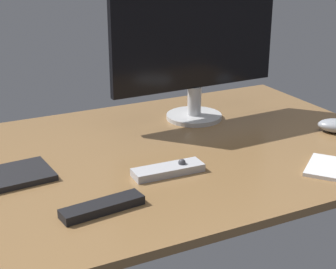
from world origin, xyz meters
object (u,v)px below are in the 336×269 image
media_remote (169,170)px  notepad (328,167)px  tv_remote (102,207)px  monitor (195,50)px

media_remote → notepad: 38.99cm
media_remote → tv_remote: (-20.56, -10.31, -0.02)cm
notepad → tv_remote: bearing=175.0°
monitor → tv_remote: bearing=-138.4°
tv_remote → notepad: bearing=-11.0°
monitor → notepad: monitor is taller
monitor → notepad: bearing=-79.1°
tv_remote → notepad: size_ratio=1.32×
monitor → tv_remote: monitor is taller
media_remote → monitor: bearing=54.4°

